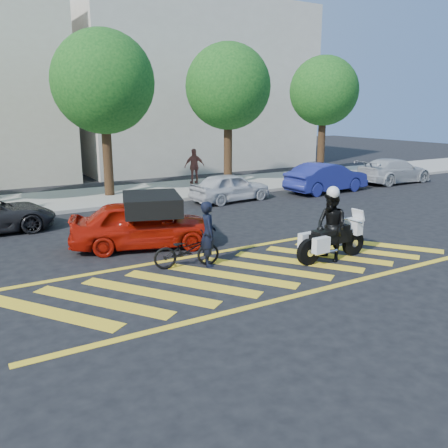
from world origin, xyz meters
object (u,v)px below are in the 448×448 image
officer_moto (331,227)px  parked_far_right (394,171)px  parked_mid_right (230,187)px  parked_right (327,178)px  bicycle (187,250)px  police_motorcycle (331,240)px  officer_bike (208,234)px  red_convertible (142,224)px

officer_moto → parked_far_right: size_ratio=0.41×
parked_mid_right → parked_right: bearing=-100.2°
officer_moto → bicycle: bearing=-113.6°
parked_right → police_motorcycle: bearing=134.6°
officer_bike → red_convertible: 2.66m
parked_mid_right → parked_far_right: (10.75, -0.04, 0.04)m
bicycle → parked_mid_right: parked_mid_right is taller
officer_bike → red_convertible: officer_bike is taller
bicycle → police_motorcycle: bearing=-99.6°
parked_right → red_convertible: bearing=107.7°
parked_right → parked_far_right: bearing=-90.0°
officer_moto → red_convertible: (-4.06, 3.82, -0.23)m
officer_bike → police_motorcycle: bearing=-94.4°
parked_mid_right → bicycle: bearing=135.7°
officer_bike → officer_moto: officer_moto is taller
officer_bike → parked_right: 12.68m
officer_moto → parked_far_right: 15.46m
officer_bike → red_convertible: bearing=38.7°
parked_right → parked_far_right: size_ratio=0.95×
parked_right → bicycle: bearing=117.8°
officer_moto → parked_right: 11.17m
parked_mid_right → parked_far_right: parked_far_right is taller
officer_bike → police_motorcycle: 3.44m
officer_moto → parked_mid_right: (2.02, 8.74, -0.32)m
police_motorcycle → parked_far_right: (12.76, 8.70, 0.11)m
parked_right → parked_mid_right: bearing=81.9°
parked_right → parked_far_right: parked_right is taller
bicycle → parked_right: (11.14, 6.85, 0.27)m
officer_moto → parked_far_right: (12.77, 8.70, -0.28)m
red_convertible → parked_right: bearing=-51.4°
officer_bike → parked_far_right: (15.92, 7.37, -0.19)m
bicycle → police_motorcycle: size_ratio=0.73×
police_motorcycle → officer_moto: size_ratio=1.26×
red_convertible → parked_mid_right: (6.08, 4.92, -0.08)m
officer_moto → parked_right: size_ratio=0.43×
officer_moto → parked_mid_right: officer_moto is taller
red_convertible → parked_far_right: size_ratio=0.91×
red_convertible → parked_mid_right: 7.83m
parked_mid_right → parked_far_right: 10.75m
officer_moto → police_motorcycle: bearing=83.9°
parked_mid_right → officer_bike: bearing=139.2°
parked_far_right → officer_bike: bearing=114.1°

